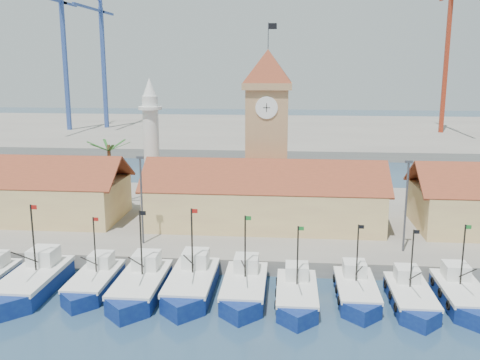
# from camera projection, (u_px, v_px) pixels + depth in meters

# --- Properties ---
(ground) EXTENTS (400.00, 400.00, 0.00)m
(ground) POSITION_uv_depth(u_px,v_px,m) (252.00, 315.00, 42.25)
(ground) COLOR navy
(ground) RESTS_ON ground
(quay) EXTENTS (140.00, 32.00, 1.50)m
(quay) POSITION_uv_depth(u_px,v_px,m) (266.00, 220.00, 65.45)
(quay) COLOR gray
(quay) RESTS_ON ground
(terminal) EXTENTS (240.00, 80.00, 2.00)m
(terminal) POSITION_uv_depth(u_px,v_px,m) (279.00, 132.00, 149.11)
(terminal) COLOR gray
(terminal) RESTS_ON ground
(boat_1) EXTENTS (3.91, 10.71, 8.10)m
(boat_1) POSITION_uv_depth(u_px,v_px,m) (32.00, 284.00, 46.17)
(boat_1) COLOR navy
(boat_1) RESTS_ON ground
(boat_2) EXTENTS (3.30, 9.05, 6.85)m
(boat_2) POSITION_uv_depth(u_px,v_px,m) (93.00, 283.00, 46.59)
(boat_2) COLOR navy
(boat_2) RESTS_ON ground
(boat_3) EXTENTS (3.75, 10.28, 7.78)m
(boat_3) POSITION_uv_depth(u_px,v_px,m) (140.00, 288.00, 45.43)
(boat_3) COLOR navy
(boat_3) RESTS_ON ground
(boat_4) EXTENTS (3.79, 10.39, 7.86)m
(boat_4) POSITION_uv_depth(u_px,v_px,m) (191.00, 286.00, 45.78)
(boat_4) COLOR navy
(boat_4) RESTS_ON ground
(boat_5) EXTENTS (3.58, 9.80, 7.41)m
(boat_5) POSITION_uv_depth(u_px,v_px,m) (244.00, 290.00, 45.12)
(boat_5) COLOR navy
(boat_5) RESTS_ON ground
(boat_6) EXTENTS (3.32, 9.10, 6.89)m
(boat_6) POSITION_uv_depth(u_px,v_px,m) (297.00, 297.00, 43.88)
(boat_6) COLOR navy
(boat_6) RESTS_ON ground
(boat_7) EXTENTS (3.27, 8.95, 6.77)m
(boat_7) POSITION_uv_depth(u_px,v_px,m) (357.00, 293.00, 44.66)
(boat_7) COLOR navy
(boat_7) RESTS_ON ground
(boat_8) EXTENTS (3.24, 8.88, 6.72)m
(boat_8) POSITION_uv_depth(u_px,v_px,m) (411.00, 299.00, 43.48)
(boat_8) COLOR navy
(boat_8) RESTS_ON ground
(boat_9) EXTENTS (3.39, 9.29, 7.03)m
(boat_9) POSITION_uv_depth(u_px,v_px,m) (463.00, 297.00, 43.83)
(boat_9) COLOR navy
(boat_9) RESTS_ON ground
(hall_center) EXTENTS (27.04, 10.13, 7.61)m
(hall_center) POSITION_uv_depth(u_px,v_px,m) (264.00, 203.00, 60.88)
(hall_center) COLOR #E4C97D
(hall_center) RESTS_ON quay
(clock_tower) EXTENTS (5.80, 5.80, 22.70)m
(clock_tower) POSITION_uv_depth(u_px,v_px,m) (267.00, 127.00, 65.03)
(clock_tower) COLOR tan
(clock_tower) RESTS_ON quay
(minaret) EXTENTS (3.00, 3.00, 16.30)m
(minaret) POSITION_uv_depth(u_px,v_px,m) (151.00, 141.00, 68.78)
(minaret) COLOR silver
(minaret) RESTS_ON quay
(palm_tree) EXTENTS (5.60, 5.03, 8.39)m
(palm_tree) POSITION_uv_depth(u_px,v_px,m) (110.00, 170.00, 68.02)
(palm_tree) COLOR brown
(palm_tree) RESTS_ON quay
(lamp_posts) EXTENTS (80.70, 0.25, 9.03)m
(lamp_posts) POSITION_uv_depth(u_px,v_px,m) (266.00, 199.00, 52.52)
(lamp_posts) COLOR #3F3F44
(lamp_posts) RESTS_ON quay
(crane_blue_far) EXTENTS (1.00, 37.84, 41.42)m
(crane_blue_far) POSITION_uv_depth(u_px,v_px,m) (60.00, 41.00, 139.08)
(crane_blue_far) COLOR #304B93
(crane_blue_far) RESTS_ON terminal
(crane_blue_near) EXTENTS (1.00, 29.03, 39.59)m
(crane_blue_near) POSITION_uv_depth(u_px,v_px,m) (102.00, 49.00, 145.77)
(crane_blue_near) COLOR #304B93
(crane_blue_near) RESTS_ON terminal
(crane_red_right) EXTENTS (1.00, 35.90, 42.31)m
(crane_red_right) POSITION_uv_depth(u_px,v_px,m) (450.00, 39.00, 133.42)
(crane_red_right) COLOR #9F2F18
(crane_red_right) RESTS_ON terminal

